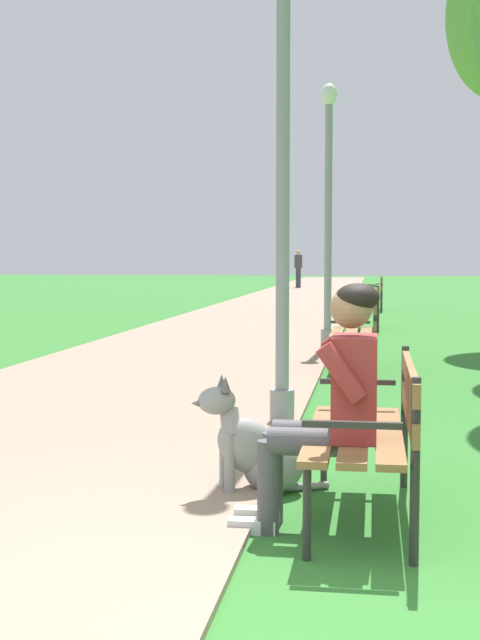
% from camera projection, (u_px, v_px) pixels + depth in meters
% --- Properties ---
extents(ground_plane, '(120.00, 120.00, 0.00)m').
position_uv_depth(ground_plane, '(248.00, 634.00, 3.27)').
color(ground_plane, '#33752D').
extents(paved_path, '(3.79, 60.00, 0.04)m').
position_uv_depth(paved_path, '(291.00, 301.00, 27.24)').
color(paved_path, gray).
rests_on(paved_path, ground).
extents(park_bench_near, '(0.55, 1.50, 0.85)m').
position_uv_depth(park_bench_near, '(374.00, 423.00, 4.67)').
color(park_bench_near, olive).
rests_on(park_bench_near, ground).
extents(park_bench_mid, '(0.55, 1.50, 0.85)m').
position_uv_depth(park_bench_mid, '(360.00, 328.00, 10.86)').
color(park_bench_mid, olive).
rests_on(park_bench_mid, ground).
extents(park_bench_far, '(0.55, 1.50, 0.85)m').
position_uv_depth(park_bench_far, '(368.00, 302.00, 16.81)').
color(park_bench_far, olive).
rests_on(park_bench_far, ground).
extents(park_bench_furthest, '(0.55, 1.50, 0.85)m').
position_uv_depth(park_bench_furthest, '(374.00, 290.00, 22.66)').
color(park_bench_furthest, olive).
rests_on(park_bench_furthest, ground).
extents(person_seated_on_near_bench, '(0.74, 0.49, 1.25)m').
position_uv_depth(person_seated_on_near_bench, '(332.00, 397.00, 4.46)').
color(person_seated_on_near_bench, '#4C4C51').
rests_on(person_seated_on_near_bench, ground).
extents(dog_grey, '(0.79, 0.46, 0.71)m').
position_uv_depth(dog_grey, '(256.00, 450.00, 5.17)').
color(dog_grey, gray).
rests_on(dog_grey, ground).
extents(lamp_post_near, '(0.24, 0.24, 4.78)m').
position_uv_depth(lamp_post_near, '(283.00, 120.00, 7.10)').
color(lamp_post_near, gray).
rests_on(lamp_post_near, ground).
extents(lamp_post_mid, '(0.24, 0.24, 3.90)m').
position_uv_depth(lamp_post_mid, '(328.00, 213.00, 13.13)').
color(lamp_post_mid, gray).
rests_on(lamp_post_mid, ground).
extents(pedestrian_distant, '(0.32, 0.22, 1.65)m').
position_uv_depth(pedestrian_distant, '(298.00, 269.00, 38.28)').
color(pedestrian_distant, '#383842').
rests_on(pedestrian_distant, ground).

